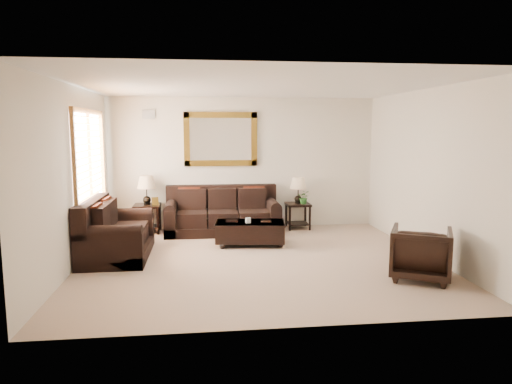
{
  "coord_description": "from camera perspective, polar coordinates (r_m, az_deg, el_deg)",
  "views": [
    {
      "loc": [
        -0.85,
        -6.94,
        2.06
      ],
      "look_at": [
        0.04,
        0.6,
        1.01
      ],
      "focal_mm": 32.0,
      "sensor_mm": 36.0,
      "label": 1
    }
  ],
  "objects": [
    {
      "name": "sofa",
      "position": [
        9.17,
        -4.23,
        -2.98
      ],
      "size": [
        2.25,
        0.97,
        0.92
      ],
      "color": "black",
      "rests_on": "room"
    },
    {
      "name": "loveseat",
      "position": [
        7.75,
        -17.38,
        -5.23
      ],
      "size": [
        0.99,
        1.68,
        0.94
      ],
      "rotation": [
        0.0,
        0.0,
        1.57
      ],
      "color": "black",
      "rests_on": "room"
    },
    {
      "name": "window",
      "position": [
        8.07,
        -20.02,
        3.81
      ],
      "size": [
        0.07,
        1.96,
        1.66
      ],
      "color": "white",
      "rests_on": "room"
    },
    {
      "name": "end_table_right",
      "position": [
        9.47,
        5.28,
        -0.42
      ],
      "size": [
        0.49,
        0.49,
        1.07
      ],
      "color": "black",
      "rests_on": "room"
    },
    {
      "name": "coffee_table",
      "position": [
        8.17,
        -0.74,
        -4.83
      ],
      "size": [
        1.29,
        0.8,
        0.52
      ],
      "rotation": [
        0.0,
        0.0,
        -0.12
      ],
      "color": "black",
      "rests_on": "room"
    },
    {
      "name": "potted_plant",
      "position": [
        9.41,
        6.02,
        -0.84
      ],
      "size": [
        0.33,
        0.34,
        0.22
      ],
      "primitive_type": "imported",
      "rotation": [
        0.0,
        0.0,
        -0.32
      ],
      "color": "#25591E",
      "rests_on": "end_table_right"
    },
    {
      "name": "room",
      "position": [
        7.03,
        0.23,
        2.11
      ],
      "size": [
        5.51,
        5.01,
        2.71
      ],
      "color": "gray",
      "rests_on": "ground"
    },
    {
      "name": "air_vent",
      "position": [
        9.49,
        -13.28,
        9.44
      ],
      "size": [
        0.25,
        0.02,
        0.18
      ],
      "primitive_type": "cube",
      "color": "#999999",
      "rests_on": "room"
    },
    {
      "name": "end_table_left",
      "position": [
        9.3,
        -13.49,
        -0.45
      ],
      "size": [
        0.52,
        0.52,
        1.14
      ],
      "color": "black",
      "rests_on": "room"
    },
    {
      "name": "mirror",
      "position": [
        9.42,
        -4.43,
        6.6
      ],
      "size": [
        1.5,
        0.06,
        1.1
      ],
      "color": "#533610",
      "rests_on": "room"
    },
    {
      "name": "armchair",
      "position": [
        6.71,
        19.92,
        -6.91
      ],
      "size": [
        1.02,
        1.0,
        0.79
      ],
      "primitive_type": "imported",
      "rotation": [
        0.0,
        0.0,
        2.66
      ],
      "color": "black",
      "rests_on": "floor"
    }
  ]
}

